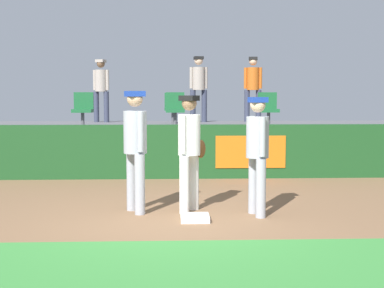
% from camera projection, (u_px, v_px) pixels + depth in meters
% --- Properties ---
extents(ground_plane, '(60.00, 60.00, 0.00)m').
position_uv_depth(ground_plane, '(175.00, 220.00, 7.58)').
color(ground_plane, brown).
extents(grass_foreground_strip, '(18.00, 2.80, 0.01)m').
position_uv_depth(grass_foreground_strip, '(178.00, 280.00, 5.10)').
color(grass_foreground_strip, '#388438').
rests_on(grass_foreground_strip, ground_plane).
extents(first_base, '(0.40, 0.40, 0.08)m').
position_uv_depth(first_base, '(195.00, 218.00, 7.56)').
color(first_base, white).
rests_on(first_base, ground_plane).
extents(player_fielder_home, '(0.52, 0.47, 1.76)m').
position_uv_depth(player_fielder_home, '(190.00, 145.00, 8.09)').
color(player_fielder_home, white).
rests_on(player_fielder_home, ground_plane).
extents(player_runner_visitor, '(0.39, 0.48, 1.74)m').
position_uv_depth(player_runner_visitor, '(257.00, 147.00, 7.82)').
color(player_runner_visitor, '#9EA3AD').
rests_on(player_runner_visitor, ground_plane).
extents(player_coach_visitor, '(0.46, 0.47, 1.83)m').
position_uv_depth(player_coach_visitor, '(135.00, 143.00, 8.02)').
color(player_coach_visitor, '#9EA3AD').
rests_on(player_coach_visitor, ground_plane).
extents(field_wall, '(18.00, 0.26, 1.15)m').
position_uv_depth(field_wall, '(174.00, 152.00, 11.48)').
color(field_wall, '#19471E').
rests_on(field_wall, ground_plane).
extents(bleacher_platform, '(18.00, 4.80, 1.02)m').
position_uv_depth(bleacher_platform, '(173.00, 144.00, 14.04)').
color(bleacher_platform, '#59595E').
rests_on(bleacher_platform, ground_plane).
extents(seat_front_center, '(0.45, 0.44, 0.84)m').
position_uv_depth(seat_front_center, '(175.00, 108.00, 12.84)').
color(seat_front_center, '#4C4C51').
rests_on(seat_front_center, bleacher_platform).
extents(seat_front_left, '(0.46, 0.44, 0.84)m').
position_uv_depth(seat_front_left, '(83.00, 108.00, 12.75)').
color(seat_front_left, '#4C4C51').
rests_on(seat_front_left, bleacher_platform).
extents(seat_front_right, '(0.46, 0.44, 0.84)m').
position_uv_depth(seat_front_right, '(268.00, 108.00, 12.93)').
color(seat_front_right, '#4C4C51').
rests_on(seat_front_right, bleacher_platform).
extents(seat_back_center, '(0.45, 0.44, 0.84)m').
position_uv_depth(seat_back_center, '(173.00, 106.00, 14.63)').
color(seat_back_center, '#4C4C51').
rests_on(seat_back_center, bleacher_platform).
extents(spectator_hooded, '(0.53, 0.41, 1.89)m').
position_uv_depth(spectator_hooded, '(199.00, 84.00, 15.54)').
color(spectator_hooded, '#33384C').
rests_on(spectator_hooded, bleacher_platform).
extents(spectator_capped, '(0.53, 0.42, 1.90)m').
position_uv_depth(spectator_capped, '(253.00, 84.00, 15.74)').
color(spectator_capped, '#33384C').
rests_on(spectator_capped, bleacher_platform).
extents(spectator_casual, '(0.48, 0.44, 1.80)m').
position_uv_depth(spectator_casual, '(101.00, 86.00, 15.48)').
color(spectator_casual, '#33384C').
rests_on(spectator_casual, bleacher_platform).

